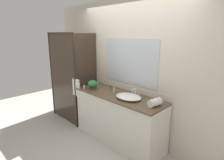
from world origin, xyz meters
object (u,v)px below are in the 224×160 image
object	(u,v)px
amenity_bottle_body_wash	(84,87)
amenity_bottle_lotion	(114,90)
sink_basin	(129,97)
potted_plant	(93,84)
faucet	(135,94)
rolled_towel_near_edge	(155,102)
amenity_bottle_conditioner	(111,88)

from	to	relation	value
amenity_bottle_body_wash	amenity_bottle_lotion	bearing A→B (deg)	25.66
sink_basin	amenity_bottle_lotion	xyz separation A→B (m)	(-0.43, 0.08, 0.01)
sink_basin	amenity_bottle_lotion	size ratio (longest dim) A/B	5.15
potted_plant	amenity_bottle_lotion	xyz separation A→B (m)	(0.44, 0.15, -0.06)
faucet	rolled_towel_near_edge	bearing A→B (deg)	-15.62
sink_basin	rolled_towel_near_edge	distance (m)	0.49
sink_basin	rolled_towel_near_edge	size ratio (longest dim) A/B	2.13
faucet	amenity_bottle_body_wash	size ratio (longest dim) A/B	1.69
potted_plant	rolled_towel_near_edge	bearing A→B (deg)	4.40
sink_basin	amenity_bottle_body_wash	distance (m)	1.01
sink_basin	faucet	bearing A→B (deg)	90.00
faucet	rolled_towel_near_edge	xyz separation A→B (m)	(0.49, -0.14, 0.01)
amenity_bottle_lotion	rolled_towel_near_edge	bearing A→B (deg)	-2.58
sink_basin	faucet	world-z (taller)	faucet
amenity_bottle_conditioner	amenity_bottle_body_wash	distance (m)	0.53
potted_plant	rolled_towel_near_edge	xyz separation A→B (m)	(1.37, 0.11, -0.04)
amenity_bottle_body_wash	rolled_towel_near_edge	world-z (taller)	rolled_towel_near_edge
faucet	amenity_bottle_conditioner	distance (m)	0.58
potted_plant	amenity_bottle_conditioner	bearing A→B (deg)	34.90
potted_plant	amenity_bottle_conditioner	distance (m)	0.37
sink_basin	amenity_bottle_body_wash	xyz separation A→B (m)	(-0.99, -0.19, 0.01)
faucet	amenity_bottle_lotion	size ratio (longest dim) A/B	1.87
faucet	potted_plant	xyz separation A→B (m)	(-0.87, -0.24, 0.05)
faucet	amenity_bottle_body_wash	world-z (taller)	faucet
potted_plant	sink_basin	bearing A→B (deg)	4.65
amenity_bottle_conditioner	amenity_bottle_body_wash	xyz separation A→B (m)	(-0.41, -0.33, 0.01)
amenity_bottle_conditioner	potted_plant	bearing A→B (deg)	-145.10
sink_basin	amenity_bottle_body_wash	size ratio (longest dim) A/B	4.63
amenity_bottle_conditioner	faucet	bearing A→B (deg)	3.60
faucet	amenity_bottle_lotion	xyz separation A→B (m)	(-0.43, -0.10, -0.01)
potted_plant	amenity_bottle_body_wash	xyz separation A→B (m)	(-0.12, -0.12, -0.05)
sink_basin	potted_plant	xyz separation A→B (m)	(-0.87, -0.07, 0.06)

